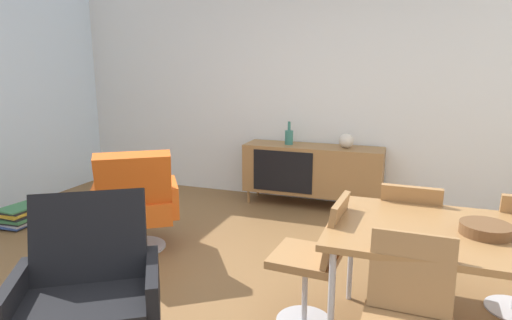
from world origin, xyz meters
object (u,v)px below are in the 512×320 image
Objects in this scene: side_table_round at (124,202)px; fruit_bowl at (122,178)px; dining_chair_near_window at (315,256)px; lounge_chair_red at (136,201)px; vase_cobalt at (346,141)px; dining_table at (481,241)px; armchair_black_shell at (89,289)px; vase_sculptural_dark at (289,137)px; dining_chair_back_left at (409,235)px; wooden_bowl_on_table at (486,229)px; sideboard at (312,169)px; magazine_stack at (21,216)px.

fruit_bowl is (-0.00, -0.00, 0.24)m from side_table_round.
dining_chair_near_window is 0.90× the size of lounge_chair_red.
fruit_bowl is (-1.92, -1.48, -0.24)m from vase_cobalt.
fruit_bowl is at bearing -127.99° from side_table_round.
armchair_black_shell is (-1.92, -0.79, -0.23)m from dining_table.
vase_sculptural_dark is 2.00m from side_table_round.
dining_chair_back_left is at bearing -6.92° from side_table_round.
wooden_bowl_on_table is 0.30× the size of dining_chair_near_window.
armchair_black_shell reaches higher than vase_cobalt.
side_table_round is at bearing 157.13° from dining_chair_near_window.
lounge_chair_red is (-2.60, 0.56, -0.23)m from dining_table.
dining_chair_near_window reaches higher than dining_table.
vase_cobalt is 0.19× the size of dining_chair_near_window.
sideboard is 1.00× the size of dining_table.
dining_table is 0.07m from wooden_bowl_on_table.
vase_cobalt is 0.61× the size of vase_sculptural_dark.
vase_sculptural_dark is 2.28m from dining_chair_back_left.
dining_table is 1.87× the size of dining_chair_back_left.
armchair_black_shell is at bearing -63.48° from lounge_chair_red.
vase_sculptural_dark is 0.32× the size of dining_chair_near_window.
dining_table is at bearing -65.89° from vase_cobalt.
vase_cobalt reaches higher than sideboard.
dining_chair_near_window is (0.83, -2.36, -0.34)m from vase_sculptural_dark.
magazine_stack is (-3.08, -1.67, -0.70)m from vase_cobalt.
dining_chair_near_window is (-0.54, -0.56, 0.00)m from dining_chair_back_left.
magazine_stack is (-2.21, 1.48, -0.37)m from armchair_black_shell.
side_table_round is 1.19m from magazine_stack.
fruit_bowl is (-2.99, 0.89, -0.21)m from wooden_bowl_on_table.
side_table_round is at bearing 139.97° from lounge_chair_red.
armchair_black_shell is 2.35× the size of magazine_stack.
vase_cobalt is (0.38, 0.00, 0.36)m from sideboard.
dining_chair_back_left is at bearing 122.74° from wooden_bowl_on_table.
dining_chair_back_left is at bearing -58.93° from sideboard.
lounge_chair_red reaches higher than dining_chair_near_window.
fruit_bowl reaches higher than magazine_stack.
lounge_chair_red is at bearing -40.03° from side_table_round.
side_table_round is (-2.98, 0.88, -0.38)m from dining_table.
dining_chair_near_window reaches higher than side_table_round.
magazine_stack is at bearing 168.07° from dining_chair_near_window.
armchair_black_shell is at bearing -105.44° from vase_cobalt.
vase_sculptural_dark is 0.67× the size of magazine_stack.
wooden_bowl_on_table reaches higher than dining_table.
vase_sculptural_dark is 3.18m from armchair_black_shell.
sideboard is 3.19m from magazine_stack.
fruit_bowl is at bearing -142.46° from vase_cobalt.
lounge_chair_red is at bearing -4.50° from magazine_stack.
armchair_black_shell is (-1.03, -0.79, -0.00)m from dining_chair_near_window.
dining_table is (1.72, -2.35, -0.11)m from vase_sculptural_dark.
dining_table is 3.97× the size of magazine_stack.
sideboard is 2.42m from dining_chair_near_window.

